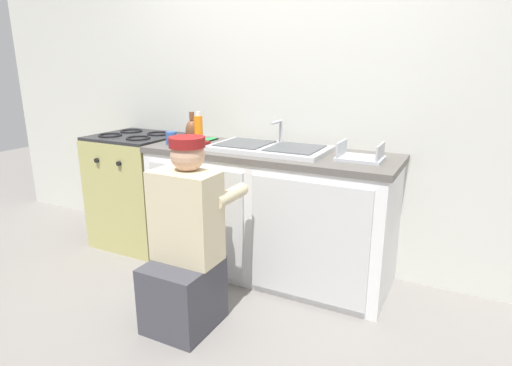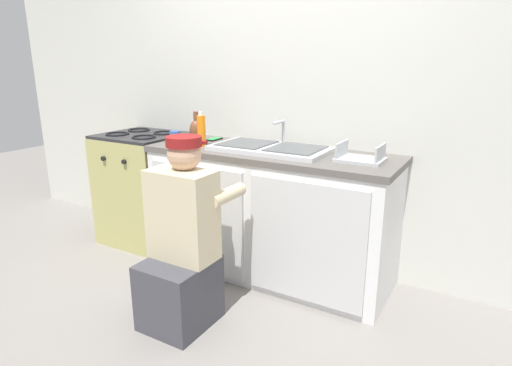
% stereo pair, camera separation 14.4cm
% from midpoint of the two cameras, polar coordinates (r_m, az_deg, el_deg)
% --- Properties ---
extents(ground_plane, '(12.00, 12.00, 0.00)m').
position_cam_midpoint_polar(ground_plane, '(3.01, 0.43, -13.93)').
color(ground_plane, gray).
extents(back_wall, '(6.00, 0.10, 2.50)m').
position_cam_midpoint_polar(back_wall, '(3.20, 6.38, 11.37)').
color(back_wall, silver).
rests_on(back_wall, ground_plane).
extents(counter_cabinet, '(1.72, 0.62, 0.87)m').
position_cam_midpoint_polar(counter_cabinet, '(3.06, 3.16, -4.47)').
color(counter_cabinet, white).
rests_on(counter_cabinet, ground_plane).
extents(countertop, '(1.76, 0.62, 0.04)m').
position_cam_midpoint_polar(countertop, '(2.94, 3.38, 3.93)').
color(countertop, '#5B5651').
rests_on(countertop, counter_cabinet).
extents(sink_double_basin, '(0.80, 0.44, 0.19)m').
position_cam_midpoint_polar(sink_double_basin, '(2.93, 3.41, 4.71)').
color(sink_double_basin, silver).
rests_on(sink_double_basin, countertop).
extents(stove_range, '(0.65, 0.62, 0.94)m').
position_cam_midpoint_polar(stove_range, '(3.73, -13.49, -0.62)').
color(stove_range, tan).
rests_on(stove_range, ground_plane).
extents(plumber_person, '(0.42, 0.61, 1.10)m').
position_cam_midpoint_polar(plumber_person, '(2.51, -8.22, -8.70)').
color(plumber_person, '#3F3F47').
rests_on(plumber_person, ground_plane).
extents(vase_decorative, '(0.10, 0.10, 0.23)m').
position_cam_midpoint_polar(vase_decorative, '(3.26, -6.72, 7.00)').
color(vase_decorative, brown).
rests_on(vase_decorative, countertop).
extents(dish_rack_tray, '(0.28, 0.22, 0.11)m').
position_cam_midpoint_polar(dish_rack_tray, '(2.70, 15.23, 3.31)').
color(dish_rack_tray, '#B2B7BC').
rests_on(dish_rack_tray, countertop).
extents(coffee_mug, '(0.13, 0.08, 0.09)m').
position_cam_midpoint_polar(coffee_mug, '(3.22, -9.42, 6.02)').
color(coffee_mug, '#335699').
rests_on(coffee_mug, countertop).
extents(cell_phone, '(0.07, 0.14, 0.01)m').
position_cam_midpoint_polar(cell_phone, '(3.35, -4.36, 5.84)').
color(cell_phone, black).
rests_on(cell_phone, countertop).
extents(soap_bottle_orange, '(0.06, 0.06, 0.25)m').
position_cam_midpoint_polar(soap_bottle_orange, '(3.08, -5.96, 6.96)').
color(soap_bottle_orange, orange).
rests_on(soap_bottle_orange, countertop).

